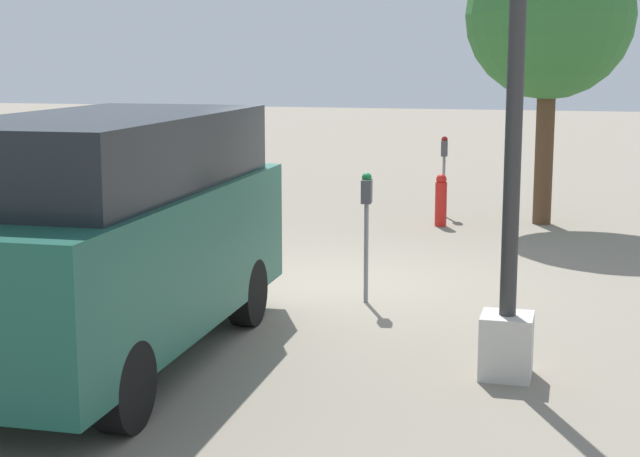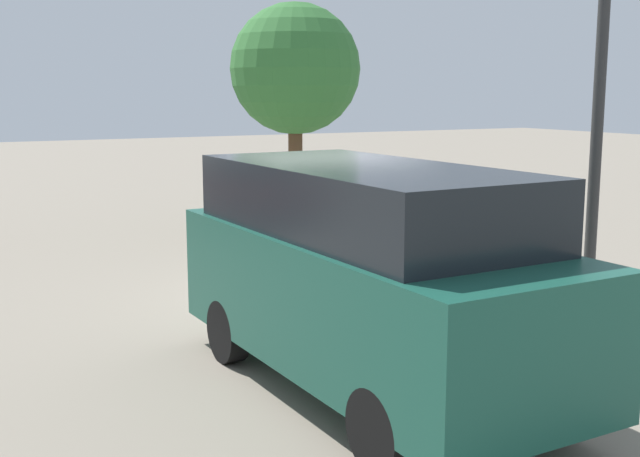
% 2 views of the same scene
% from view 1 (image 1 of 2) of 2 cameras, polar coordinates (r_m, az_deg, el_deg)
% --- Properties ---
extents(ground_plane, '(80.00, 80.00, 0.00)m').
position_cam_1_polar(ground_plane, '(11.76, 1.17, -3.40)').
color(ground_plane, gray).
extents(parking_meter_near, '(0.21, 0.13, 1.46)m').
position_cam_1_polar(parking_meter_near, '(10.82, 2.72, 1.25)').
color(parking_meter_near, gray).
rests_on(parking_meter_near, ground).
extents(parking_meter_far, '(0.21, 0.13, 1.37)m').
position_cam_1_polar(parking_meter_far, '(16.94, 7.24, 4.13)').
color(parking_meter_far, gray).
rests_on(parking_meter_far, ground).
extents(lamp_post, '(0.44, 0.44, 6.09)m').
position_cam_1_polar(lamp_post, '(8.30, 11.14, 3.58)').
color(lamp_post, beige).
rests_on(lamp_post, ground).
extents(parked_van, '(4.85, 2.05, 2.22)m').
position_cam_1_polar(parked_van, '(8.86, -12.42, -0.16)').
color(parked_van, '#195142').
rests_on(parked_van, ground).
extents(car_distant, '(4.61, 1.86, 1.40)m').
position_cam_1_polar(car_distant, '(21.08, -13.39, 4.38)').
color(car_distant, maroon).
rests_on(car_distant, ground).
extents(street_tree, '(2.68, 2.68, 4.71)m').
position_cam_1_polar(street_tree, '(16.34, 13.21, 11.94)').
color(street_tree, '#513823').
rests_on(street_tree, ground).
extents(fire_hydrant, '(0.19, 0.19, 0.85)m').
position_cam_1_polar(fire_hydrant, '(15.98, 7.05, 1.65)').
color(fire_hydrant, red).
rests_on(fire_hydrant, ground).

